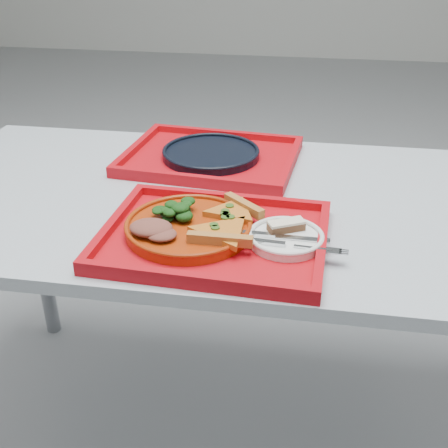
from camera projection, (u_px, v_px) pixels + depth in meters
The scene contains 14 objects.
ground at pixel (235, 422), 1.69m from camera, with size 10.00×10.00×0.00m, color gray.
table at pixel (238, 225), 1.36m from camera, with size 1.60×0.80×0.75m.
tray_main at pixel (214, 239), 1.14m from camera, with size 0.45×0.35×0.01m, color #B10911.
tray_far at pixel (211, 159), 1.52m from camera, with size 0.45×0.35×0.01m, color #B10911.
dinner_plate at pixel (189, 228), 1.15m from camera, with size 0.26×0.26×0.02m, color #962C0A.
side_plate at pixel (286, 240), 1.12m from camera, with size 0.15×0.15×0.01m, color white.
navy_plate at pixel (211, 154), 1.51m from camera, with size 0.26×0.26×0.02m, color black.
pizza_slice_a at pixel (223, 230), 1.11m from camera, with size 0.14×0.13×0.02m, color orange, non-canonical shape.
pizza_slice_b at pixel (232, 210), 1.18m from camera, with size 0.13×0.11×0.02m, color orange, non-canonical shape.
salad_heap at pixel (176, 206), 1.17m from camera, with size 0.09×0.08×0.04m, color black.
meat_portion at pixel (151, 228), 1.11m from camera, with size 0.09×0.07×0.03m, color brown.
dessert_bar at pixel (286, 226), 1.13m from camera, with size 0.08×0.06×0.02m.
knife at pixel (283, 236), 1.11m from camera, with size 0.18×0.02×0.01m, color silver.
fork at pixel (293, 245), 1.08m from camera, with size 0.18×0.02×0.01m, color silver.
Camera 1 is at (0.16, -1.18, 1.33)m, focal length 45.00 mm.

